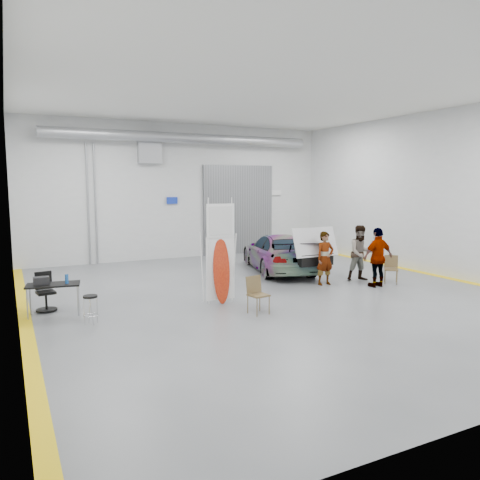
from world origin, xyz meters
name	(u,v)px	position (x,y,z in m)	size (l,w,h in m)	color
ground	(272,294)	(0.00, 0.00, 0.00)	(16.00, 16.00, 0.00)	slate
room_shell	(246,162)	(0.24, 2.22, 4.08)	(14.02, 16.18, 6.01)	silver
sedan_car	(279,253)	(2.16, 3.17, 0.72)	(2.02, 4.96, 1.44)	silver
person_a	(325,258)	(2.26, 0.39, 0.89)	(0.65, 0.43, 1.79)	#856648
person_b	(361,253)	(3.79, 0.39, 0.97)	(0.94, 0.72, 1.93)	slate
person_c	(378,257)	(3.60, -0.64, 0.97)	(1.13, 0.47, 1.95)	#9A4A33
surfboard_display	(221,261)	(-1.82, -0.29, 1.21)	(0.84, 0.26, 2.98)	white
folding_chair_near	(258,302)	(-1.41, -1.69, 0.30)	(0.52, 0.54, 0.97)	brown
folding_chair_far	(391,275)	(4.39, -0.43, 0.29)	(0.61, 0.69, 0.93)	brown
shop_stool	(91,310)	(-5.44, -0.67, 0.35)	(0.36, 0.36, 0.70)	black
work_table	(50,284)	(-6.22, 0.56, 0.81)	(1.38, 0.86, 1.06)	gray
office_chair	(46,294)	(-6.30, 1.11, 0.45)	(0.54, 0.54, 1.01)	black
trunk_lid	(313,240)	(2.16, 0.94, 1.46)	(1.68, 1.02, 0.04)	silver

